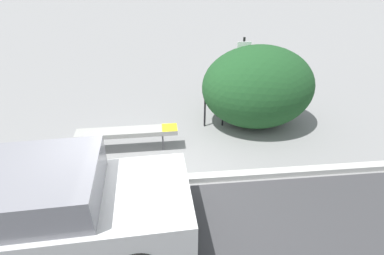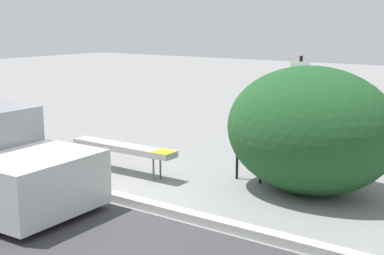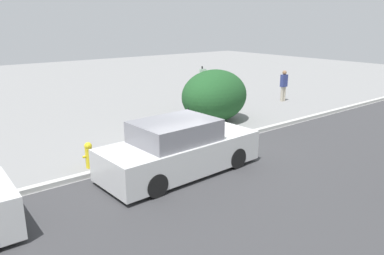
{
  "view_description": "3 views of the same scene",
  "coord_description": "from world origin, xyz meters",
  "px_view_note": "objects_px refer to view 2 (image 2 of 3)",
  "views": [
    {
      "loc": [
        0.43,
        -4.82,
        4.23
      ],
      "look_at": [
        1.0,
        0.96,
        0.73
      ],
      "focal_mm": 28.0,
      "sensor_mm": 36.0,
      "label": 1
    },
    {
      "loc": [
        6.38,
        -6.06,
        2.89
      ],
      "look_at": [
        0.92,
        1.56,
        1.02
      ],
      "focal_mm": 50.0,
      "sensor_mm": 36.0,
      "label": 2
    },
    {
      "loc": [
        -7.3,
        -9.13,
        4.08
      ],
      "look_at": [
        -0.14,
        -0.04,
        0.77
      ],
      "focal_mm": 35.0,
      "sensor_mm": 36.0,
      "label": 3
    }
  ],
  "objects_px": {
    "fire_hydrant": "(2,140)",
    "bench": "(123,148)",
    "bike_rack": "(249,155)",
    "sign_post": "(299,108)"
  },
  "relations": [
    {
      "from": "fire_hydrant",
      "to": "bench",
      "type": "bearing_deg",
      "value": 13.12
    },
    {
      "from": "bike_rack",
      "to": "fire_hydrant",
      "type": "distance_m",
      "value": 5.36
    },
    {
      "from": "bike_rack",
      "to": "fire_hydrant",
      "type": "xyz_separation_m",
      "value": [
        -5.11,
        -1.62,
        -0.09
      ]
    },
    {
      "from": "bench",
      "to": "bike_rack",
      "type": "height_order",
      "value": "bike_rack"
    },
    {
      "from": "sign_post",
      "to": "fire_hydrant",
      "type": "distance_m",
      "value": 6.29
    },
    {
      "from": "bench",
      "to": "sign_post",
      "type": "relative_size",
      "value": 1.03
    },
    {
      "from": "bench",
      "to": "fire_hydrant",
      "type": "bearing_deg",
      "value": -167.57
    },
    {
      "from": "bench",
      "to": "bike_rack",
      "type": "bearing_deg",
      "value": 22.29
    },
    {
      "from": "bike_rack",
      "to": "sign_post",
      "type": "distance_m",
      "value": 1.24
    },
    {
      "from": "bench",
      "to": "bike_rack",
      "type": "distance_m",
      "value": 2.41
    }
  ]
}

